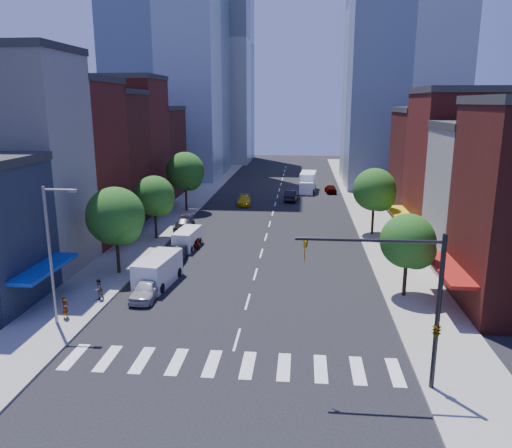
{
  "coord_description": "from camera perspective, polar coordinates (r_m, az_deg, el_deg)",
  "views": [
    {
      "loc": [
        3.78,
        -27.75,
        14.13
      ],
      "look_at": [
        0.29,
        9.47,
        5.0
      ],
      "focal_mm": 35.0,
      "sensor_mm": 36.0,
      "label": 1
    }
  ],
  "objects": [
    {
      "name": "ground",
      "position": [
        31.37,
        -2.19,
        -13.06
      ],
      "size": [
        220.0,
        220.0,
        0.0
      ],
      "primitive_type": "plane",
      "color": "black",
      "rests_on": "ground"
    },
    {
      "name": "sidewalk_left",
      "position": [
        71.08,
        -7.99,
        2.19
      ],
      "size": [
        5.0,
        120.0,
        0.15
      ],
      "primitive_type": "cube",
      "color": "gray",
      "rests_on": "ground"
    },
    {
      "name": "sidewalk_right",
      "position": [
        69.74,
        12.44,
        1.77
      ],
      "size": [
        5.0,
        120.0,
        0.15
      ],
      "primitive_type": "cube",
      "color": "gray",
      "rests_on": "ground"
    },
    {
      "name": "crosswalk",
      "position": [
        28.75,
        -3.0,
        -15.73
      ],
      "size": [
        19.0,
        3.0,
        0.01
      ],
      "primitive_type": "cube",
      "color": "silver",
      "rests_on": "ground"
    },
    {
      "name": "bldg_left_1",
      "position": [
        47.12,
        -26.56,
        6.04
      ],
      "size": [
        12.0,
        8.0,
        18.0
      ],
      "primitive_type": "cube",
      "color": "#BAB5AC",
      "rests_on": "ground"
    },
    {
      "name": "bldg_left_2",
      "position": [
        54.59,
        -21.81,
        6.3
      ],
      "size": [
        12.0,
        9.0,
        16.0
      ],
      "primitive_type": "cube",
      "color": "maroon",
      "rests_on": "ground"
    },
    {
      "name": "bldg_left_3",
      "position": [
        62.28,
        -18.26,
        6.93
      ],
      "size": [
        12.0,
        8.0,
        15.0
      ],
      "primitive_type": "cube",
      "color": "#491612",
      "rests_on": "ground"
    },
    {
      "name": "bldg_left_4",
      "position": [
        70.03,
        -15.56,
        8.62
      ],
      "size": [
        12.0,
        9.0,
        17.0
      ],
      "primitive_type": "cube",
      "color": "maroon",
      "rests_on": "ground"
    },
    {
      "name": "bldg_left_5",
      "position": [
        79.12,
        -13.04,
        7.84
      ],
      "size": [
        12.0,
        10.0,
        13.0
      ],
      "primitive_type": "cube",
      "color": "#491612",
      "rests_on": "ground"
    },
    {
      "name": "bldg_right_1",
      "position": [
        46.8,
        26.87,
        2.23
      ],
      "size": [
        12.0,
        8.0,
        12.0
      ],
      "primitive_type": "cube",
      "color": "#BAB5AC",
      "rests_on": "ground"
    },
    {
      "name": "bldg_right_2",
      "position": [
        54.94,
        23.7,
        5.64
      ],
      "size": [
        12.0,
        10.0,
        15.0
      ],
      "primitive_type": "cube",
      "color": "maroon",
      "rests_on": "ground"
    },
    {
      "name": "bldg_right_3",
      "position": [
        64.56,
        20.91,
        6.04
      ],
      "size": [
        12.0,
        10.0,
        13.0
      ],
      "primitive_type": "cube",
      "color": "#491612",
      "rests_on": "ground"
    },
    {
      "name": "tower_ne",
      "position": [
        92.58,
        16.74,
        23.06
      ],
      "size": [
        18.0,
        20.0,
        60.0
      ],
      "primitive_type": "cube",
      "color": "#9EA5AD",
      "rests_on": "ground"
    },
    {
      "name": "tower_far_w",
      "position": [
        125.44,
        -4.97,
        20.03
      ],
      "size": [
        18.0,
        18.0,
        56.0
      ],
      "primitive_type": "cube",
      "color": "#9EA5AD",
      "rests_on": "ground"
    },
    {
      "name": "traffic_signal",
      "position": [
        26.04,
        18.88,
        -9.58
      ],
      "size": [
        7.24,
        2.24,
        8.0
      ],
      "color": "black",
      "rests_on": "sidewalk_right"
    },
    {
      "name": "streetlight",
      "position": [
        33.88,
        -22.27,
        -2.48
      ],
      "size": [
        2.25,
        0.25,
        9.0
      ],
      "color": "slate",
      "rests_on": "sidewalk_left"
    },
    {
      "name": "tree_left_near",
      "position": [
        42.55,
        -15.61,
        0.63
      ],
      "size": [
        4.8,
        4.8,
        7.3
      ],
      "color": "black",
      "rests_on": "sidewalk_left"
    },
    {
      "name": "tree_left_mid",
      "position": [
        52.81,
        -11.39,
        2.97
      ],
      "size": [
        4.2,
        4.2,
        6.65
      ],
      "color": "black",
      "rests_on": "sidewalk_left"
    },
    {
      "name": "tree_left_far",
      "position": [
        66.05,
        -7.97,
        5.83
      ],
      "size": [
        5.0,
        5.0,
        7.75
      ],
      "color": "black",
      "rests_on": "sidewalk_left"
    },
    {
      "name": "tree_right_near",
      "position": [
        37.86,
        17.17,
        -2.13
      ],
      "size": [
        4.0,
        4.0,
        6.2
      ],
      "color": "black",
      "rests_on": "sidewalk_right"
    },
    {
      "name": "tree_right_far",
      "position": [
        55.04,
        13.54,
        3.65
      ],
      "size": [
        4.6,
        4.6,
        7.2
      ],
      "color": "black",
      "rests_on": "sidewalk_right"
    },
    {
      "name": "parked_car_front",
      "position": [
        38.0,
        -12.37,
        -7.26
      ],
      "size": [
        1.81,
        4.3,
        1.45
      ],
      "primitive_type": "imported",
      "rotation": [
        0.0,
        0.0,
        -0.02
      ],
      "color": "#AEADB2",
      "rests_on": "ground"
    },
    {
      "name": "parked_car_second",
      "position": [
        46.06,
        -9.07,
        -3.45
      ],
      "size": [
        1.74,
        4.17,
        1.34
      ],
      "primitive_type": "imported",
      "rotation": [
        0.0,
        0.0,
        0.08
      ],
      "color": "black",
      "rests_on": "ground"
    },
    {
      "name": "parked_car_third",
      "position": [
        51.14,
        -7.58,
        -1.69
      ],
      "size": [
        2.63,
        4.81,
        1.28
      ],
      "primitive_type": "imported",
      "rotation": [
        0.0,
        0.0,
        0.11
      ],
      "color": "#999999",
      "rests_on": "ground"
    },
    {
      "name": "parked_car_rear",
      "position": [
        57.24,
        -8.21,
        0.0
      ],
      "size": [
        2.24,
        4.88,
        1.38
      ],
      "primitive_type": "imported",
      "rotation": [
        0.0,
        0.0,
        0.06
      ],
      "color": "black",
      "rests_on": "ground"
    },
    {
      "name": "cargo_van_near",
      "position": [
        40.45,
        -11.21,
        -5.28
      ],
      "size": [
        2.78,
        5.63,
        2.31
      ],
      "rotation": [
        0.0,
        0.0,
        -0.12
      ],
      "color": "silver",
      "rests_on": "ground"
    },
    {
      "name": "cargo_van_far",
      "position": [
        49.96,
        -7.9,
        -1.72
      ],
      "size": [
        2.12,
        4.59,
        1.9
      ],
      "rotation": [
        0.0,
        0.0,
        -0.07
      ],
      "color": "white",
      "rests_on": "ground"
    },
    {
      "name": "taxi",
      "position": [
        70.56,
        -1.36,
        2.71
      ],
      "size": [
        2.2,
        4.66,
        1.32
      ],
      "primitive_type": "imported",
      "rotation": [
        0.0,
        0.0,
        0.08
      ],
      "color": "#E1BE0B",
      "rests_on": "ground"
    },
    {
      "name": "traffic_car_oncoming",
      "position": [
        73.73,
        4.06,
        3.27
      ],
      "size": [
        2.08,
        4.93,
        1.58
      ],
      "primitive_type": "imported",
      "rotation": [
        0.0,
        0.0,
        3.06
      ],
      "color": "black",
      "rests_on": "ground"
    },
    {
      "name": "traffic_car_far",
      "position": [
        81.01,
        8.53,
        4.01
      ],
      "size": [
        1.92,
        4.1,
        1.36
      ],
      "primitive_type": "imported",
      "rotation": [
        0.0,
        0.0,
        3.22
      ],
      "color": "#999999",
      "rests_on": "ground"
    },
    {
      "name": "box_truck",
      "position": [
        81.65,
        5.93,
        4.72
      ],
      "size": [
        2.84,
        7.79,
        3.08
      ],
      "rotation": [
        0.0,
        0.0,
        -0.08
      ],
      "color": "white",
      "rests_on": "ground"
    },
    {
      "name": "pedestrian_near",
      "position": [
        35.78,
        -20.98,
        -8.9
      ],
      "size": [
        0.46,
        0.62,
        1.55
      ],
      "primitive_type": "imported",
      "rotation": [
        0.0,
        0.0,
        1.41
      ],
      "color": "#999999",
      "rests_on": "sidewalk_left"
    },
    {
      "name": "pedestrian_far",
      "position": [
        38.26,
        -17.55,
        -7.14
      ],
      "size": [
        0.85,
        0.93,
        1.54
      ],
      "primitive_type": "imported",
      "rotation": [
        0.0,
        0.0,
        -2.01
      ],
      "color": "#999999",
      "rests_on": "sidewalk_left"
    }
  ]
}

